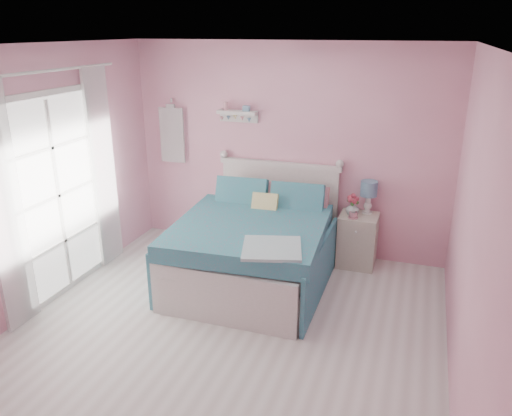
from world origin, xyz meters
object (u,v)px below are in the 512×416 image
Objects in this scene: bed at (255,248)px; vase at (352,208)px; nightstand at (357,240)px; table_lamp at (369,191)px; teacup at (353,215)px.

bed reaches higher than vase.
vase reaches higher than nightstand.
bed is at bearing -141.92° from table_lamp.
table_lamp reaches higher than vase.
teacup is (0.03, -0.10, -0.04)m from vase.
bed is 1.26m from vase.
table_lamp is at bearing 55.19° from nightstand.
bed is 5.16× the size of table_lamp.
bed reaches higher than table_lamp.
teacup is at bearing -74.92° from vase.
teacup is at bearing -116.02° from nightstand.
nightstand is 1.62× the size of table_lamp.
bed is 1.51m from table_lamp.
vase is at bearing 34.48° from bed.
nightstand is at bearing -124.81° from table_lamp.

